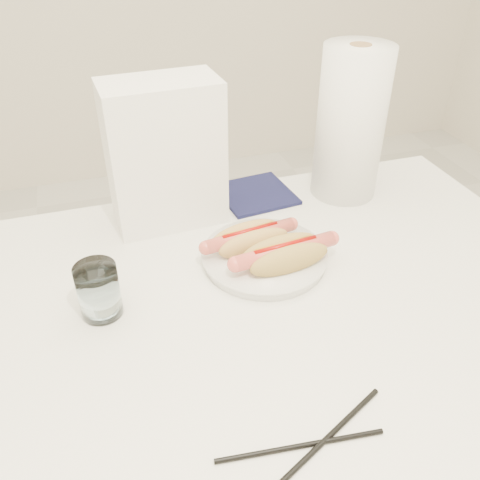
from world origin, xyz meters
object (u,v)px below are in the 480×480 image
object	(u,v)px
table	(230,349)
paper_towel_roll	(350,124)
plate	(264,258)
napkin_box	(165,155)
water_glass	(99,291)
hotdog_left	(250,239)
hotdog_right	(285,255)

from	to	relation	value
table	paper_towel_roll	xyz separation A→B (m)	(0.34, 0.30, 0.21)
plate	paper_towel_roll	distance (m)	0.33
napkin_box	paper_towel_roll	world-z (taller)	paper_towel_roll
table	plate	size ratio (longest dim) A/B	5.83
water_glass	paper_towel_roll	world-z (taller)	paper_towel_roll
hotdog_left	hotdog_right	world-z (taller)	hotdog_right
napkin_box	plate	bearing A→B (deg)	-59.53
plate	paper_towel_roll	xyz separation A→B (m)	(0.24, 0.18, 0.14)
plate	napkin_box	world-z (taller)	napkin_box
hotdog_right	water_glass	distance (m)	0.30
table	water_glass	xyz separation A→B (m)	(-0.18, 0.08, 0.10)
hotdog_left	napkin_box	size ratio (longest dim) A/B	0.61
table	water_glass	world-z (taller)	water_glass
hotdog_left	paper_towel_roll	size ratio (longest dim) A/B	0.55
plate	hotdog_right	xyz separation A→B (m)	(0.02, -0.04, 0.03)
table	hotdog_left	xyz separation A→B (m)	(0.08, 0.14, 0.10)
napkin_box	hotdog_left	bearing A→B (deg)	-60.56
water_glass	hotdog_right	bearing A→B (deg)	0.67
plate	hotdog_left	size ratio (longest dim) A/B	1.25
hotdog_right	water_glass	bearing A→B (deg)	174.50
hotdog_right	paper_towel_roll	distance (m)	0.33
table	water_glass	size ratio (longest dim) A/B	13.93
water_glass	paper_towel_roll	bearing A→B (deg)	23.61
paper_towel_roll	table	bearing A→B (deg)	-138.23
table	hotdog_right	bearing A→B (deg)	34.19
table	plate	distance (m)	0.17
water_glass	table	bearing A→B (deg)	-23.61
hotdog_left	water_glass	bearing A→B (deg)	-173.91
plate	napkin_box	bearing A→B (deg)	123.73
table	hotdog_right	xyz separation A→B (m)	(0.12, 0.08, 0.10)
hotdog_left	paper_towel_roll	bearing A→B (deg)	23.49
water_glass	plate	bearing A→B (deg)	8.98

